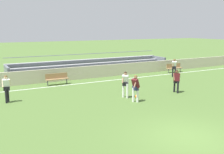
{
  "coord_description": "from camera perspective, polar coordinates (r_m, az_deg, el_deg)",
  "views": [
    {
      "loc": [
        -7.65,
        -7.47,
        4.45
      ],
      "look_at": [
        0.73,
        7.94,
        1.16
      ],
      "focal_mm": 42.02,
      "sensor_mm": 36.0,
      "label": 1
    }
  ],
  "objects": [
    {
      "name": "player_dark_deep_cover",
      "position": [
        18.67,
        13.85,
        -0.48
      ],
      "size": [
        0.62,
        0.49,
        1.61
      ],
      "color": "black",
      "rests_on": "ground"
    },
    {
      "name": "field_line_sideline",
      "position": [
        21.41,
        -6.96,
        -1.44
      ],
      "size": [
        44.0,
        0.12,
        0.01
      ],
      "primitive_type": "cube",
      "color": "white",
      "rests_on": "ground"
    },
    {
      "name": "bench_centre_sideline",
      "position": [
        21.29,
        -11.9,
        -0.17
      ],
      "size": [
        1.8,
        0.4,
        0.9
      ],
      "color": "#99754C",
      "rests_on": "ground"
    },
    {
      "name": "bleacher_stand",
      "position": [
        25.69,
        -4.06,
        2.32
      ],
      "size": [
        16.07,
        2.63,
        1.9
      ],
      "color": "#B2B2B7",
      "rests_on": "ground"
    },
    {
      "name": "bench_far_right",
      "position": [
        27.3,
        13.35,
        2.12
      ],
      "size": [
        1.8,
        0.4,
        0.9
      ],
      "color": "#99754C",
      "rests_on": "ground"
    },
    {
      "name": "player_dark_pressing_high",
      "position": [
        15.88,
        5.14,
        -1.98
      ],
      "size": [
        0.54,
        0.46,
        1.67
      ],
      "color": "white",
      "rests_on": "ground"
    },
    {
      "name": "soccer_ball",
      "position": [
        16.96,
        5.39,
        -4.25
      ],
      "size": [
        0.22,
        0.22,
        0.22
      ],
      "primitive_type": "sphere",
      "color": "orange",
      "rests_on": "ground"
    },
    {
      "name": "player_white_on_ball",
      "position": [
        16.93,
        -21.99,
        -1.92
      ],
      "size": [
        0.49,
        0.44,
        1.68
      ],
      "color": "black",
      "rests_on": "ground"
    },
    {
      "name": "player_white_wide_right",
      "position": [
        16.81,
        2.92,
        -1.12
      ],
      "size": [
        0.7,
        0.53,
        1.72
      ],
      "color": "white",
      "rests_on": "ground"
    },
    {
      "name": "ground_plane",
      "position": [
        11.59,
        16.17,
        -12.41
      ],
      "size": [
        160.0,
        160.0,
        0.0
      ],
      "primitive_type": "plane",
      "color": "#4C6B30"
    },
    {
      "name": "player_white_overlapping",
      "position": [
        24.55,
        13.38,
        2.29
      ],
      "size": [
        0.69,
        0.54,
        1.7
      ],
      "color": "black",
      "rests_on": "ground"
    },
    {
      "name": "sideline_wall",
      "position": [
        22.92,
        -8.61,
        0.73
      ],
      "size": [
        48.0,
        0.16,
        1.11
      ],
      "primitive_type": "cube",
      "color": "beige",
      "rests_on": "ground"
    }
  ]
}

